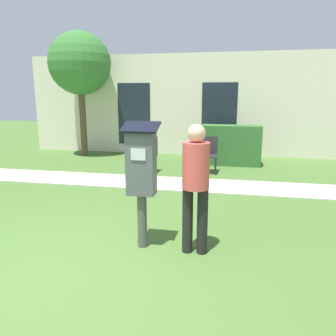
{
  "coord_description": "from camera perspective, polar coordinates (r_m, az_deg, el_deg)",
  "views": [
    {
      "loc": [
        1.89,
        -2.79,
        1.89
      ],
      "look_at": [
        1.13,
        0.95,
        1.05
      ],
      "focal_mm": 35.0,
      "sensor_mm": 36.0,
      "label": 1
    }
  ],
  "objects": [
    {
      "name": "outdoor_chair_left",
      "position": [
        8.21,
        -3.51,
        2.87
      ],
      "size": [
        0.44,
        0.44,
        0.9
      ],
      "rotation": [
        0.0,
        0.0,
        -0.31
      ],
      "color": "#262628",
      "rests_on": "ground"
    },
    {
      "name": "ground_plane",
      "position": [
        3.87,
        -20.66,
        -17.72
      ],
      "size": [
        40.0,
        40.0,
        0.0
      ],
      "primitive_type": "plane",
      "color": "#476B2D"
    },
    {
      "name": "person_standing",
      "position": [
        3.87,
        4.84,
        -2.0
      ],
      "size": [
        0.32,
        0.32,
        1.58
      ],
      "rotation": [
        0.0,
        0.0,
        -0.02
      ],
      "color": "black",
      "rests_on": "ground"
    },
    {
      "name": "building_facade",
      "position": [
        10.86,
        1.44,
        10.9
      ],
      "size": [
        10.0,
        0.26,
        3.2
      ],
      "color": "beige",
      "rests_on": "ground"
    },
    {
      "name": "outdoor_chair_middle",
      "position": [
        8.25,
        7.06,
        2.85
      ],
      "size": [
        0.44,
        0.44,
        0.9
      ],
      "rotation": [
        0.0,
        0.0,
        -0.29
      ],
      "color": "#262628",
      "rests_on": "ground"
    },
    {
      "name": "sidewalk",
      "position": [
        7.33,
        -3.91,
        -2.46
      ],
      "size": [
        12.0,
        1.1,
        0.02
      ],
      "color": "beige",
      "rests_on": "ground"
    },
    {
      "name": "hedge_row",
      "position": [
        9.3,
        10.81,
        3.94
      ],
      "size": [
        1.65,
        0.6,
        1.1
      ],
      "color": "#33662D",
      "rests_on": "ground"
    },
    {
      "name": "tree",
      "position": [
        10.87,
        -15.09,
        17.07
      ],
      "size": [
        1.9,
        1.9,
        3.82
      ],
      "color": "brown",
      "rests_on": "ground"
    },
    {
      "name": "parking_meter",
      "position": [
        4.01,
        -4.68,
        -0.21
      ],
      "size": [
        0.44,
        0.31,
        1.59
      ],
      "color": "#4C4C4C",
      "rests_on": "ground"
    }
  ]
}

